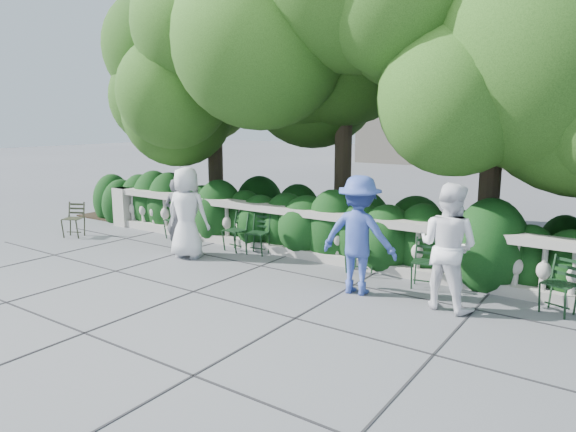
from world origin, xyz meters
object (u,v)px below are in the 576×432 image
Objects in this scene: chair_b at (254,256)px; chair_e at (422,290)px; person_woman_grey at (178,216)px; chair_c at (230,252)px; person_older_blue at (359,235)px; chair_a at (171,240)px; chair_d at (355,275)px; chair_f at (551,316)px; person_casual_man at (448,246)px; person_businessman at (187,213)px; chair_weathered at (71,238)px.

chair_e is at bearing -11.75° from chair_b.
chair_e is 5.15m from person_woman_grey.
chair_c is 3.60m from person_older_blue.
chair_d is (4.80, -0.01, 0.00)m from chair_a.
chair_b is 1.00× the size of chair_c.
chair_c and chair_f have the same top height.
chair_a is at bearing -163.41° from chair_f.
chair_b and chair_d have the same top height.
chair_a is at bearing 4.03° from person_casual_man.
person_businessman is at bearing -5.78° from person_older_blue.
person_woman_grey reaches higher than chair_d.
person_woman_grey is at bearing -164.14° from chair_d.
person_businessman is 0.96× the size of person_older_blue.
chair_f is (1.92, -0.00, 0.00)m from chair_e.
person_casual_man reaches higher than chair_b.
chair_d is 3.58m from person_businessman.
chair_b is at bearing 167.54° from chair_e.
chair_weathered is at bearing -174.14° from chair_b.
chair_c is at bearing -11.08° from chair_weathered.
chair_a is 0.45× the size of person_casual_man.
person_businessman is at bearing 145.93° from person_woman_grey.
chair_f is 0.45× the size of person_casual_man.
chair_b is 1.00× the size of chair_weathered.
person_businessman reaches higher than chair_e.
person_casual_man reaches higher than chair_a.
person_businessman is 3.82m from person_older_blue.
chair_b is at bearing -12.47° from chair_weathered.
chair_a is 2.38m from chair_weathered.
person_businessman is (1.45, -0.85, 0.92)m from chair_a.
chair_b and chair_c have the same top height.
person_businessman is at bearing -156.25° from chair_f.
person_older_blue is at bearing 161.95° from person_woman_grey.
chair_b is 1.63m from person_businessman.
chair_c is at bearing 2.41° from person_casual_man.
person_older_blue is at bearing -151.00° from chair_e.
chair_b is at bearing -163.89° from chair_f.
chair_d is at bearing -9.88° from chair_b.
person_older_blue reaches higher than chair_e.
person_older_blue is at bearing -148.53° from chair_f.
chair_d is 1.34m from person_older_blue.
chair_weathered is at bearing -164.77° from chair_d.
chair_d is at bearing -10.19° from person_casual_man.
chair_c is at bearing -163.17° from chair_f.
chair_weathered is at bearing -7.35° from person_woman_grey.
person_older_blue reaches higher than chair_d.
chair_b is 0.53× the size of person_woman_grey.
person_casual_man reaches higher than chair_e.
chair_f is 1.00× the size of chair_weathered.
person_older_blue is at bearing -5.66° from chair_c.
person_casual_man is (1.85, -0.68, 0.94)m from chair_d.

